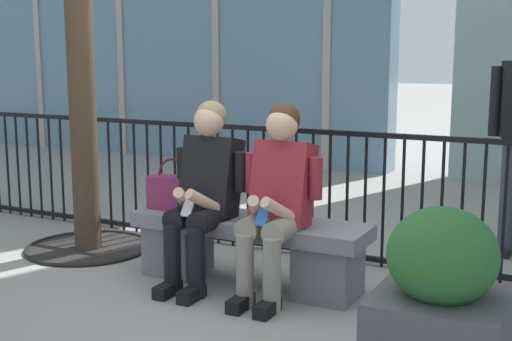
% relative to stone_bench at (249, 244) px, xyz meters
% --- Properties ---
extents(ground_plane, '(60.00, 60.00, 0.00)m').
position_rel_stone_bench_xyz_m(ground_plane, '(0.00, 0.00, -0.27)').
color(ground_plane, gray).
extents(stone_bench, '(1.60, 0.44, 0.45)m').
position_rel_stone_bench_xyz_m(stone_bench, '(0.00, 0.00, 0.00)').
color(stone_bench, slate).
rests_on(stone_bench, ground).
extents(seated_person_with_phone, '(0.52, 0.66, 1.21)m').
position_rel_stone_bench_xyz_m(seated_person_with_phone, '(-0.26, -0.13, 0.38)').
color(seated_person_with_phone, black).
rests_on(seated_person_with_phone, ground).
extents(seated_person_companion, '(0.52, 0.66, 1.21)m').
position_rel_stone_bench_xyz_m(seated_person_companion, '(0.26, -0.13, 0.38)').
color(seated_person_companion, gray).
rests_on(seated_person_companion, ground).
extents(handbag_on_bench, '(0.36, 0.15, 0.36)m').
position_rel_stone_bench_xyz_m(handbag_on_bench, '(-0.58, -0.01, 0.30)').
color(handbag_on_bench, '#7A234C').
rests_on(handbag_on_bench, stone_bench).
extents(plaza_railing, '(8.15, 0.04, 0.97)m').
position_rel_stone_bench_xyz_m(plaza_railing, '(-0.00, 0.75, 0.22)').
color(plaza_railing, black).
rests_on(plaza_railing, ground).
extents(planter, '(0.58, 0.58, 0.85)m').
position_rel_stone_bench_xyz_m(planter, '(1.44, -0.89, 0.12)').
color(planter, '#4C4C51').
rests_on(planter, ground).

